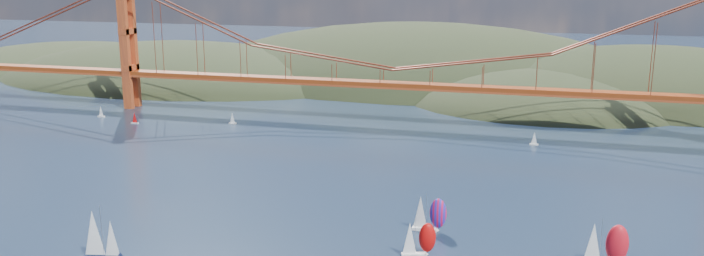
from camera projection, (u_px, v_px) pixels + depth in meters
name	position (u px, v px, depth m)	size (l,w,h in m)	color
headlands	(516.00, 111.00, 361.32)	(725.00, 225.00, 96.00)	black
bridge	(390.00, 43.00, 271.03)	(552.00, 12.00, 55.00)	maroon
sloop_navy	(99.00, 236.00, 147.30)	(8.32, 5.38, 12.39)	black
racer_0	(418.00, 238.00, 149.39)	(7.72, 4.85, 8.64)	white
racer_1	(604.00, 245.00, 143.37)	(9.74, 5.11, 10.93)	white
racer_rwb	(429.00, 213.00, 163.58)	(8.19, 3.29, 9.46)	white
distant_boat_1	(101.00, 111.00, 288.33)	(3.00, 2.00, 4.70)	silver
distant_boat_2	(135.00, 118.00, 276.30)	(3.00, 2.00, 4.70)	silver
distant_boat_3	(232.00, 118.00, 275.79)	(3.00, 2.00, 4.70)	silver
distant_boat_8	(534.00, 139.00, 242.98)	(3.00, 2.00, 4.70)	silver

